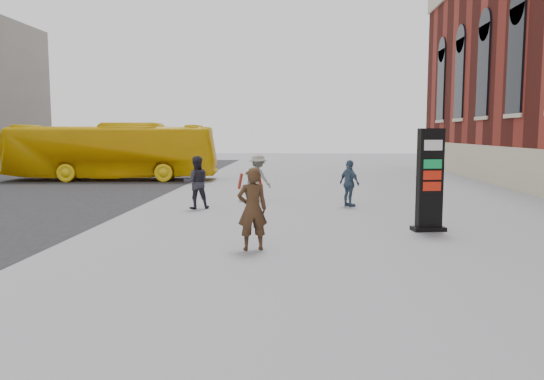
{
  "coord_description": "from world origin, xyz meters",
  "views": [
    {
      "loc": [
        0.32,
        -11.49,
        2.45
      ],
      "look_at": [
        -0.31,
        0.34,
        1.15
      ],
      "focal_mm": 35.0,
      "sensor_mm": 36.0,
      "label": 1
    }
  ],
  "objects_px": {
    "info_pylon": "(430,180)",
    "bus": "(113,152)",
    "woman": "(252,208)",
    "pedestrian_b": "(258,178)",
    "pedestrian_c": "(349,183)",
    "pedestrian_a": "(196,182)"
  },
  "relations": [
    {
      "from": "info_pylon",
      "to": "woman",
      "type": "distance_m",
      "value": 4.83
    },
    {
      "from": "woman",
      "to": "bus",
      "type": "bearing_deg",
      "value": -77.12
    },
    {
      "from": "pedestrian_a",
      "to": "pedestrian_b",
      "type": "xyz_separation_m",
      "value": [
        1.84,
        1.75,
        -0.01
      ]
    },
    {
      "from": "bus",
      "to": "pedestrian_a",
      "type": "bearing_deg",
      "value": -151.88
    },
    {
      "from": "woman",
      "to": "pedestrian_b",
      "type": "distance_m",
      "value": 7.64
    },
    {
      "from": "bus",
      "to": "pedestrian_b",
      "type": "relative_size",
      "value": 6.28
    },
    {
      "from": "woman",
      "to": "pedestrian_b",
      "type": "xyz_separation_m",
      "value": [
        -0.49,
        7.63,
        -0.05
      ]
    },
    {
      "from": "info_pylon",
      "to": "bus",
      "type": "bearing_deg",
      "value": 123.84
    },
    {
      "from": "pedestrian_b",
      "to": "pedestrian_a",
      "type": "bearing_deg",
      "value": 82.16
    },
    {
      "from": "pedestrian_a",
      "to": "pedestrian_c",
      "type": "bearing_deg",
      "value": 173.07
    },
    {
      "from": "woman",
      "to": "pedestrian_a",
      "type": "xyz_separation_m",
      "value": [
        -2.33,
        5.88,
        -0.04
      ]
    },
    {
      "from": "pedestrian_a",
      "to": "pedestrian_c",
      "type": "distance_m",
      "value": 5.0
    },
    {
      "from": "pedestrian_b",
      "to": "pedestrian_c",
      "type": "bearing_deg",
      "value": -159.38
    },
    {
      "from": "woman",
      "to": "bus",
      "type": "height_order",
      "value": "bus"
    },
    {
      "from": "bus",
      "to": "woman",
      "type": "bearing_deg",
      "value": -155.59
    },
    {
      "from": "pedestrian_b",
      "to": "pedestrian_c",
      "type": "xyz_separation_m",
      "value": [
        3.1,
        -1.01,
        -0.06
      ]
    },
    {
      "from": "pedestrian_a",
      "to": "pedestrian_b",
      "type": "bearing_deg",
      "value": -151.95
    },
    {
      "from": "info_pylon",
      "to": "pedestrian_c",
      "type": "bearing_deg",
      "value": 100.66
    },
    {
      "from": "info_pylon",
      "to": "bus",
      "type": "relative_size",
      "value": 0.24
    },
    {
      "from": "pedestrian_c",
      "to": "woman",
      "type": "bearing_deg",
      "value": 123.23
    },
    {
      "from": "bus",
      "to": "pedestrian_c",
      "type": "height_order",
      "value": "bus"
    },
    {
      "from": "woman",
      "to": "pedestrian_a",
      "type": "height_order",
      "value": "woman"
    }
  ]
}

